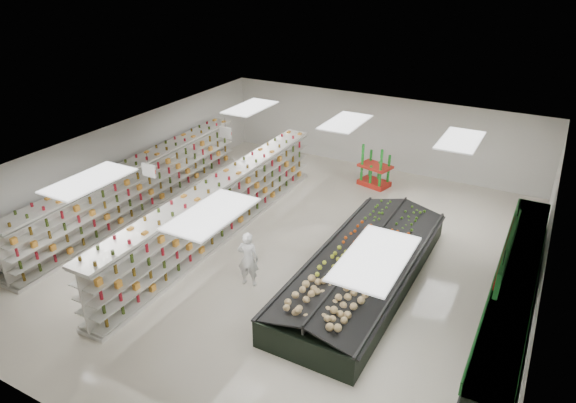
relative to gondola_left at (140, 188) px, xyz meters
The scene contains 16 objects.
floor 6.26m from the gondola_left, ahead, with size 16.00×16.00×0.00m, color beige.
ceiling 6.61m from the gondola_left, ahead, with size 14.00×16.00×0.02m, color white.
wall_back 10.25m from the gondola_left, 52.75° to the left, with size 14.00×0.02×3.20m, color silver.
wall_front 10.03m from the gondola_left, 51.77° to the right, with size 14.00×0.02×3.20m, color silver.
wall_left 1.08m from the gondola_left, behind, with size 0.02×16.00×3.20m, color silver.
wall_right 13.21m from the gondola_left, ahead, with size 0.02×16.00×3.20m, color silver.
produce_wall_case 12.80m from the gondola_left, ahead, with size 0.93×8.00×2.20m.
aisle_sign_near 3.55m from the gondola_left, 37.85° to the right, with size 0.52×0.06×0.75m.
aisle_sign_far 3.71m from the gondola_left, 41.86° to the left, with size 0.52×0.06×0.75m.
hortifruti_banner 12.63m from the gondola_left, ahead, with size 0.12×3.20×0.95m.
gondola_left is the anchor object (origin of this frame).
gondola_center 3.65m from the gondola_left, ahead, with size 1.02×11.53×2.00m.
produce_island 8.82m from the gondola_left, ahead, with size 2.86×7.69×1.14m.
soda_endcap 9.17m from the gondola_left, 42.53° to the left, with size 1.41×1.13×1.58m.
shopper_main 6.31m from the gondola_left, 19.15° to the right, with size 0.62×0.40×1.69m, color white.
shopper_background 5.64m from the gondola_left, 53.52° to the left, with size 0.91×0.56×1.88m, color #99855E.
Camera 1 is at (6.60, -12.43, 8.67)m, focal length 32.00 mm.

